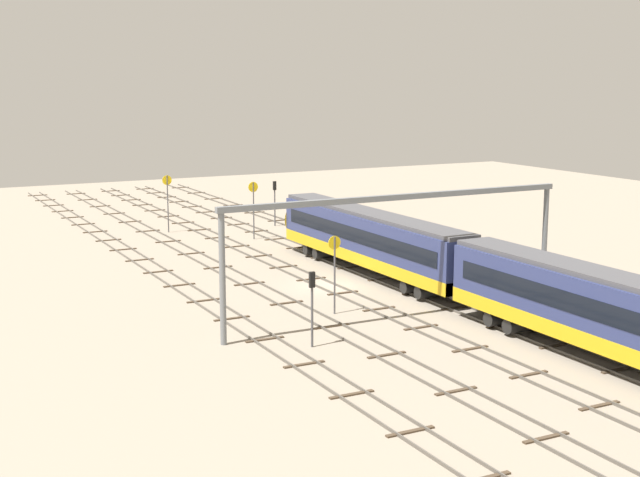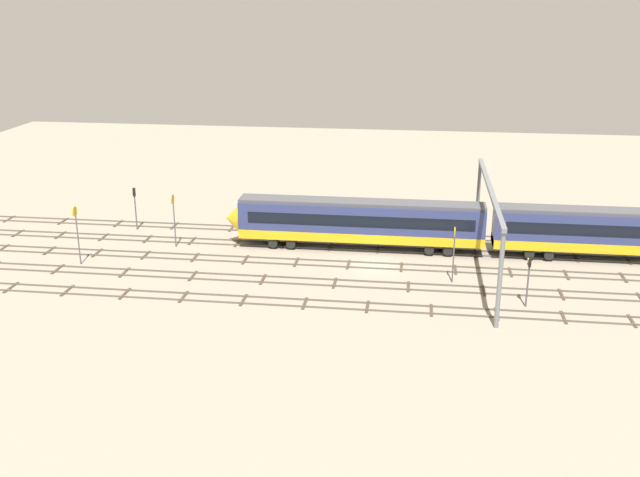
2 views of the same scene
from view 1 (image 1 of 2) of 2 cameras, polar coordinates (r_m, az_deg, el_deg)
ground_plane at (r=65.23m, az=0.41°, el=-3.07°), size 144.49×144.49×0.00m
track_near_foreground at (r=70.05m, az=7.30°, el=-2.16°), size 128.49×2.40×0.16m
track_with_train at (r=67.51m, az=3.98°, el=-2.58°), size 128.49×2.40×0.16m
track_middle at (r=65.22m, az=0.41°, el=-3.02°), size 128.49×2.40×0.16m
track_second_far at (r=63.20m, az=-3.40°, el=-3.47°), size 128.49×2.40×0.16m
track_far_background at (r=61.48m, az=-7.45°, el=-3.93°), size 128.49×2.40×0.16m
train at (r=49.73m, az=17.65°, el=-4.68°), size 75.20×3.24×4.80m
overhead_gantry at (r=55.43m, az=5.11°, el=1.16°), size 0.40×24.17×7.97m
speed_sign_near_foreground at (r=83.72m, az=-4.28°, el=2.35°), size 0.14×0.96×5.43m
speed_sign_mid_trackside at (r=57.07m, az=0.94°, el=-1.64°), size 0.14×0.88×5.11m
speed_sign_far_trackside at (r=88.42m, az=-9.73°, el=2.73°), size 0.14×0.95×5.63m
signal_light_trackside_approach at (r=91.14m, az=-2.92°, el=2.68°), size 0.31×0.32×4.61m
signal_light_trackside_departure at (r=50.15m, az=-0.52°, el=-3.81°), size 0.31×0.32×4.37m
relay_cabinet at (r=81.06m, az=4.04°, el=0.15°), size 1.06×0.86×1.66m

